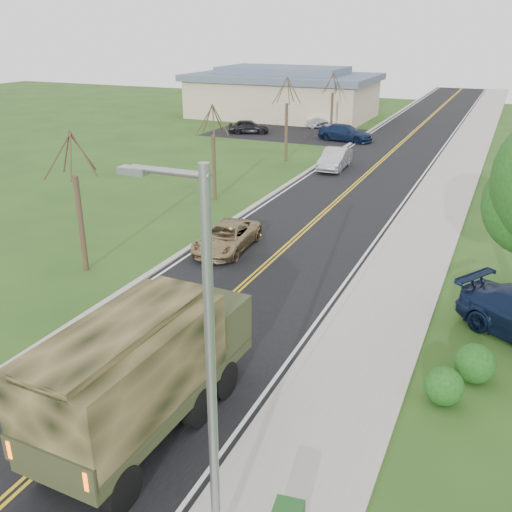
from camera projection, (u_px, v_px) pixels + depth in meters
The scene contains 17 objects.
ground at pixel (45, 464), 13.88m from camera, with size 160.00×160.00×0.00m, color #234316.
road at pixel (390, 154), 47.73m from camera, with size 8.00×120.00×0.01m, color black.
curb_right at pixel (441, 157), 46.14m from camera, with size 0.30×120.00×0.12m, color #9E998E.
sidewalk_right at pixel (464, 159), 45.48m from camera, with size 3.20×120.00×0.10m, color #9E998E.
curb_left at pixel (342, 149), 49.29m from camera, with size 0.30×120.00×0.10m, color #9E998E.
street_light at pixel (206, 364), 9.94m from camera, with size 1.65×0.22×8.00m.
bare_tree_a at pixel (80, 212), 24.01m from camera, with size 1.93×2.26×6.08m.
bare_tree_b at pixel (214, 160), 34.23m from camera, with size 1.83×2.14×5.73m.
bare_tree_c at pixel (286, 125), 44.27m from camera, with size 2.04×2.39×6.42m.
bare_tree_d at pixel (332, 109), 54.51m from camera, with size 1.88×2.20×5.91m.
commercial_building at pixel (283, 93), 66.31m from camera, with size 25.50×21.50×5.65m.
military_truck at pixel (143, 365), 14.28m from camera, with size 2.68×7.15×3.52m.
suv_champagne at pixel (227, 237), 26.99m from camera, with size 2.12×4.59×1.27m, color #917B52.
sedan_silver at pixel (335, 159), 42.33m from camera, with size 1.63×4.67×1.54m, color #B1B1B6.
lot_car_dark at pixel (249, 127), 56.52m from camera, with size 1.62×4.04×1.38m, color black.
lot_car_silver at pixel (324, 123), 59.39m from camera, with size 1.26×3.62×1.19m, color silver.
lot_car_navy at pixel (345, 133), 52.78m from camera, with size 2.10×5.15×1.50m, color #101C3B.
Camera 1 is at (9.18, -7.91, 9.90)m, focal length 40.00 mm.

